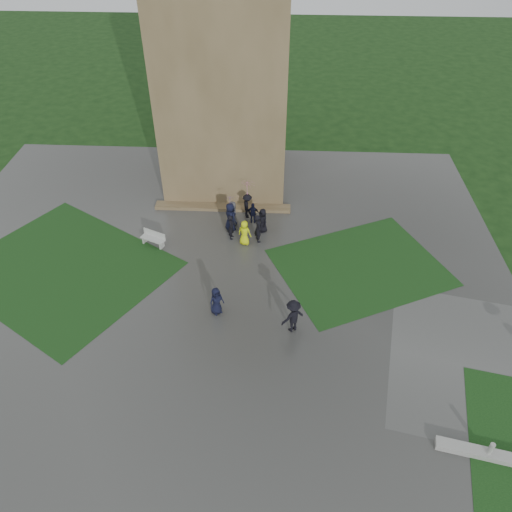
{
  "coord_description": "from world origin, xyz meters",
  "views": [
    {
      "loc": [
        3.58,
        -16.93,
        18.83
      ],
      "look_at": [
        2.53,
        4.3,
        1.2
      ],
      "focal_mm": 35.0,
      "sensor_mm": 36.0,
      "label": 1
    }
  ],
  "objects_px": {
    "bench": "(153,238)",
    "pedestrian_mid": "(216,301)",
    "tower": "(224,48)",
    "pedestrian_near": "(293,316)"
  },
  "relations": [
    {
      "from": "tower",
      "to": "bench",
      "type": "height_order",
      "value": "tower"
    },
    {
      "from": "tower",
      "to": "pedestrian_near",
      "type": "relative_size",
      "value": 9.37
    },
    {
      "from": "bench",
      "to": "tower",
      "type": "bearing_deg",
      "value": 90.19
    },
    {
      "from": "bench",
      "to": "pedestrian_mid",
      "type": "bearing_deg",
      "value": -26.78
    },
    {
      "from": "bench",
      "to": "pedestrian_mid",
      "type": "relative_size",
      "value": 0.99
    },
    {
      "from": "bench",
      "to": "pedestrian_near",
      "type": "relative_size",
      "value": 0.85
    },
    {
      "from": "tower",
      "to": "bench",
      "type": "xyz_separation_m",
      "value": [
        -3.77,
        -8.48,
        -8.51
      ]
    },
    {
      "from": "bench",
      "to": "pedestrian_near",
      "type": "xyz_separation_m",
      "value": [
        8.33,
        -6.48,
        0.5
      ]
    },
    {
      "from": "pedestrian_mid",
      "to": "pedestrian_near",
      "type": "bearing_deg",
      "value": -54.38
    },
    {
      "from": "tower",
      "to": "pedestrian_mid",
      "type": "bearing_deg",
      "value": -87.28
    }
  ]
}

